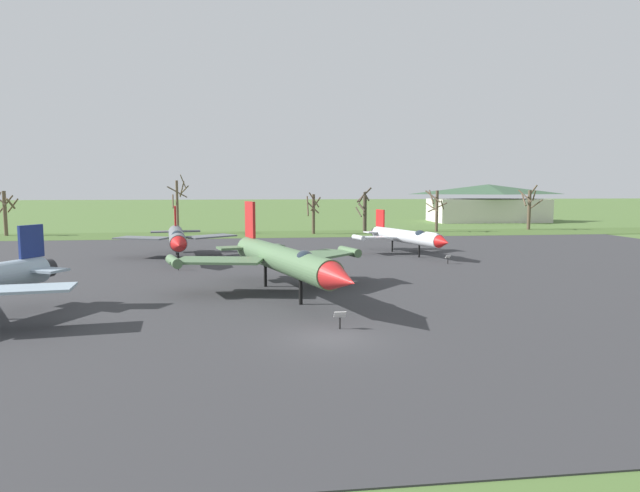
{
  "coord_description": "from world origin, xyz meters",
  "views": [
    {
      "loc": [
        -3.5,
        -24.21,
        7.01
      ],
      "look_at": [
        1.65,
        17.07,
        2.49
      ],
      "focal_mm": 30.21,
      "sensor_mm": 36.0,
      "label": 1
    }
  ],
  "objects_px": {
    "info_placard_rear_center": "(340,318)",
    "info_placard_rear_left": "(448,259)",
    "visitor_building": "(487,204)",
    "jet_fighter_rear_left": "(406,236)",
    "jet_fighter_rear_center": "(284,259)",
    "jet_fighter_front_left": "(177,237)",
    "info_placard_front_left": "(178,264)"
  },
  "relations": [
    {
      "from": "info_placard_rear_center",
      "to": "info_placard_rear_left",
      "type": "height_order",
      "value": "info_placard_rear_center"
    },
    {
      "from": "info_placard_rear_left",
      "to": "visitor_building",
      "type": "relative_size",
      "value": 0.04
    },
    {
      "from": "visitor_building",
      "to": "info_placard_rear_left",
      "type": "bearing_deg",
      "value": -117.23
    },
    {
      "from": "info_placard_rear_center",
      "to": "info_placard_rear_left",
      "type": "relative_size",
      "value": 1.11
    },
    {
      "from": "jet_fighter_rear_left",
      "to": "info_placard_rear_center",
      "type": "bearing_deg",
      "value": -112.2
    },
    {
      "from": "jet_fighter_rear_center",
      "to": "visitor_building",
      "type": "xyz_separation_m",
      "value": [
        46.38,
        72.26,
        1.28
      ]
    },
    {
      "from": "jet_fighter_front_left",
      "to": "info_placard_rear_center",
      "type": "relative_size",
      "value": 16.23
    },
    {
      "from": "info_placard_rear_left",
      "to": "jet_fighter_rear_center",
      "type": "bearing_deg",
      "value": -140.9
    },
    {
      "from": "jet_fighter_rear_center",
      "to": "info_placard_rear_center",
      "type": "bearing_deg",
      "value": -75.0
    },
    {
      "from": "info_placard_rear_center",
      "to": "jet_fighter_rear_left",
      "type": "xyz_separation_m",
      "value": [
        11.65,
        28.55,
        1.36
      ]
    },
    {
      "from": "info_placard_rear_left",
      "to": "info_placard_front_left",
      "type": "bearing_deg",
      "value": -177.78
    },
    {
      "from": "info_placard_front_left",
      "to": "jet_fighter_rear_center",
      "type": "distance_m",
      "value": 14.6
    },
    {
      "from": "info_placard_front_left",
      "to": "info_placard_rear_center",
      "type": "xyz_separation_m",
      "value": [
        10.53,
        -20.45,
        0.01
      ]
    },
    {
      "from": "info_placard_front_left",
      "to": "info_placard_rear_center",
      "type": "relative_size",
      "value": 1.0
    },
    {
      "from": "jet_fighter_front_left",
      "to": "info_placard_front_left",
      "type": "xyz_separation_m",
      "value": [
        1.09,
        -7.55,
        -1.6
      ]
    },
    {
      "from": "info_placard_rear_center",
      "to": "jet_fighter_front_left",
      "type": "bearing_deg",
      "value": 112.53
    },
    {
      "from": "info_placard_front_left",
      "to": "info_placard_rear_center",
      "type": "bearing_deg",
      "value": -62.75
    },
    {
      "from": "jet_fighter_rear_left",
      "to": "info_placard_rear_left",
      "type": "bearing_deg",
      "value": -75.37
    },
    {
      "from": "jet_fighter_rear_center",
      "to": "info_placard_rear_left",
      "type": "bearing_deg",
      "value": 39.1
    },
    {
      "from": "info_placard_front_left",
      "to": "visitor_building",
      "type": "distance_m",
      "value": 81.45
    },
    {
      "from": "info_placard_front_left",
      "to": "jet_fighter_rear_left",
      "type": "relative_size",
      "value": 0.07
    },
    {
      "from": "info_placard_rear_center",
      "to": "visitor_building",
      "type": "height_order",
      "value": "visitor_building"
    },
    {
      "from": "info_placard_front_left",
      "to": "visitor_building",
      "type": "bearing_deg",
      "value": 47.85
    },
    {
      "from": "jet_fighter_rear_left",
      "to": "visitor_building",
      "type": "distance_m",
      "value": 61.53
    },
    {
      "from": "info_placard_front_left",
      "to": "jet_fighter_rear_center",
      "type": "relative_size",
      "value": 0.05
    },
    {
      "from": "jet_fighter_front_left",
      "to": "info_placard_rear_left",
      "type": "distance_m",
      "value": 26.05
    },
    {
      "from": "jet_fighter_rear_left",
      "to": "info_placard_rear_left",
      "type": "relative_size",
      "value": 15.79
    },
    {
      "from": "jet_fighter_front_left",
      "to": "info_placard_rear_center",
      "type": "distance_m",
      "value": 30.36
    },
    {
      "from": "jet_fighter_rear_center",
      "to": "jet_fighter_front_left",
      "type": "bearing_deg",
      "value": 115.6
    },
    {
      "from": "jet_fighter_front_left",
      "to": "info_placard_rear_left",
      "type": "height_order",
      "value": "jet_fighter_front_left"
    },
    {
      "from": "jet_fighter_rear_center",
      "to": "info_placard_rear_left",
      "type": "xyz_separation_m",
      "value": [
        15.8,
        12.84,
        -1.92
      ]
    },
    {
      "from": "info_placard_front_left",
      "to": "info_placard_rear_left",
      "type": "bearing_deg",
      "value": 2.22
    }
  ]
}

